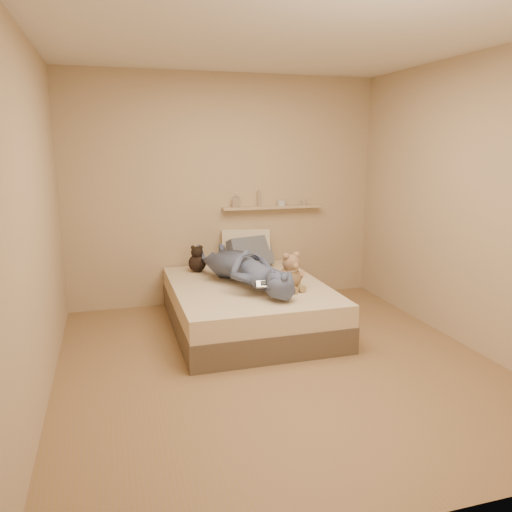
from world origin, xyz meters
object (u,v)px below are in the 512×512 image
object	(u,v)px
teddy_bear	(291,274)
dark_plush	(197,260)
person	(243,267)
wall_shelf	(272,207)
game_console	(266,284)
pillow_cream	(246,248)
bed	(248,306)
pillow_grey	(250,253)

from	to	relation	value
teddy_bear	dark_plush	size ratio (longest dim) A/B	1.24
person	wall_shelf	world-z (taller)	wall_shelf
game_console	person	bearing A→B (deg)	96.64
dark_plush	pillow_cream	bearing A→B (deg)	16.88
bed	teddy_bear	distance (m)	0.59
teddy_bear	person	size ratio (longest dim) A/B	0.24
game_console	person	distance (m)	0.55
dark_plush	person	world-z (taller)	person
dark_plush	pillow_grey	world-z (taller)	pillow_grey
teddy_bear	wall_shelf	size ratio (longest dim) A/B	0.31
game_console	pillow_grey	xyz separation A→B (m)	(0.21, 1.23, 0.02)
pillow_grey	person	distance (m)	0.74
bed	game_console	bearing A→B (deg)	-88.77
dark_plush	pillow_grey	bearing A→B (deg)	4.01
game_console	dark_plush	world-z (taller)	dark_plush
person	teddy_bear	bearing A→B (deg)	128.02
dark_plush	person	xyz separation A→B (m)	(0.35, -0.65, 0.06)
game_console	pillow_grey	world-z (taller)	pillow_grey
dark_plush	pillow_cream	size ratio (longest dim) A/B	0.54
game_console	pillow_cream	world-z (taller)	pillow_cream
dark_plush	person	bearing A→B (deg)	-61.71
pillow_cream	wall_shelf	distance (m)	0.57
bed	pillow_cream	xyz separation A→B (m)	(0.20, 0.83, 0.43)
game_console	pillow_cream	bearing A→B (deg)	82.07
person	pillow_cream	bearing A→B (deg)	-121.85
bed	wall_shelf	bearing A→B (deg)	58.82
dark_plush	pillow_grey	xyz separation A→B (m)	(0.62, 0.04, 0.04)
teddy_bear	pillow_cream	bearing A→B (deg)	96.98
game_console	teddy_bear	size ratio (longest dim) A/B	0.48
dark_plush	pillow_cream	world-z (taller)	pillow_cream
person	wall_shelf	xyz separation A→B (m)	(0.60, 0.91, 0.47)
pillow_cream	pillow_grey	bearing A→B (deg)	-83.87
bed	pillow_grey	distance (m)	0.82
teddy_bear	wall_shelf	bearing A→B (deg)	80.22
dark_plush	wall_shelf	bearing A→B (deg)	15.42
bed	person	distance (m)	0.41
game_console	pillow_grey	distance (m)	1.25
wall_shelf	pillow_grey	bearing A→B (deg)	-146.57
bed	pillow_cream	size ratio (longest dim) A/B	3.45
teddy_bear	wall_shelf	world-z (taller)	wall_shelf
bed	dark_plush	xyz separation A→B (m)	(-0.40, 0.65, 0.36)
dark_plush	wall_shelf	distance (m)	1.12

